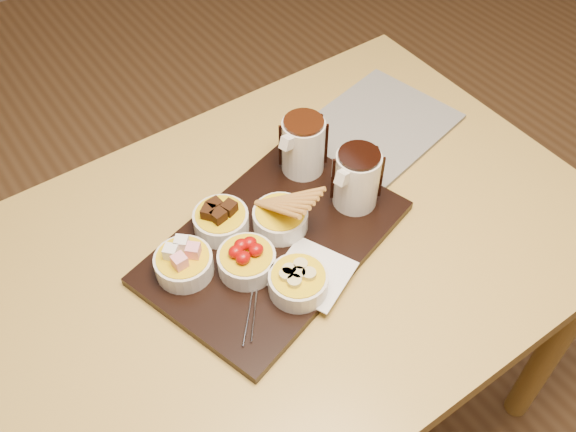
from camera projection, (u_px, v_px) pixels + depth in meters
ground at (282, 419)px, 1.72m from camera, size 5.00×5.00×0.00m
dining_table at (279, 278)px, 1.23m from camera, size 1.20×0.80×0.75m
serving_board at (274, 242)px, 1.15m from camera, size 0.53×0.42×0.02m
napkin at (312, 273)px, 1.09m from camera, size 0.16×0.16×0.00m
bowl_marshmallows at (184, 264)px, 1.09m from camera, size 0.10×0.10×0.04m
bowl_cake at (221, 221)px, 1.15m from camera, size 0.10×0.10×0.04m
bowl_strawberries at (247, 262)px, 1.09m from camera, size 0.10×0.10×0.04m
bowl_biscotti at (280, 219)px, 1.15m from camera, size 0.10×0.10×0.04m
bowl_bananas at (298, 283)px, 1.06m from camera, size 0.10×0.10×0.04m
pitcher_dark_chocolate at (357, 179)px, 1.16m from camera, size 0.10×0.10×0.11m
pitcher_milk_chocolate at (303, 146)px, 1.22m from camera, size 0.10×0.10×0.11m
fondue_skewers at (255, 278)px, 1.08m from camera, size 0.21×0.20×0.01m
newspaper at (378, 126)px, 1.37m from camera, size 0.35×0.30×0.01m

